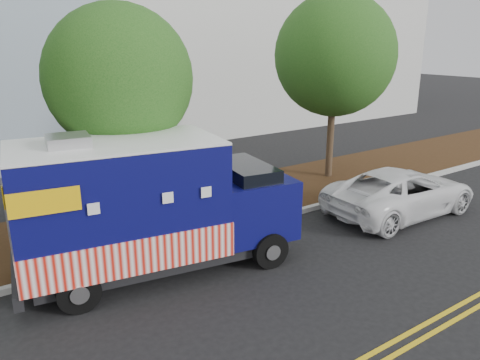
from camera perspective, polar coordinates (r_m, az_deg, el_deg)
ground at (r=11.56m, az=-3.42°, el=-10.27°), size 120.00×120.00×0.00m
curb at (r=12.63m, az=-6.77°, el=-7.53°), size 120.00×0.18×0.15m
mulch_strip at (r=14.38m, az=-10.75°, el=-4.59°), size 120.00×4.00×0.15m
tree_b at (r=12.23m, az=-14.54°, el=11.83°), size 3.67×3.67×6.15m
tree_c at (r=17.78m, az=11.50°, el=14.65°), size 4.39×4.39×6.88m
sign_post at (r=11.50m, az=-24.72°, el=-5.48°), size 0.06×0.06×2.40m
food_truck at (r=10.86m, az=-11.42°, el=-3.58°), size 6.72×3.33×3.39m
white_car at (r=15.32m, az=19.06°, el=-1.35°), size 5.23×2.54×1.43m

